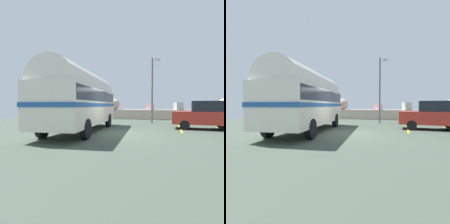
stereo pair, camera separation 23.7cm
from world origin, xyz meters
The scene contains 5 objects.
ground centered at (0.00, 0.00, 0.01)m, with size 32.00×26.00×0.02m.
breakwater centered at (-0.12, 11.76, 0.68)m, with size 31.36×2.17×2.48m.
vintage_coach centered at (-2.40, 0.35, 2.05)m, with size 3.44×8.81×3.70m.
parked_car_nearest centered at (4.99, 3.55, 0.97)m, with size 4.17×1.89×1.86m.
lamp_post centered at (1.21, 7.12, 3.30)m, with size 0.70×0.70×5.79m.
Camera 2 is at (3.00, -10.03, 1.60)m, focal length 30.44 mm.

